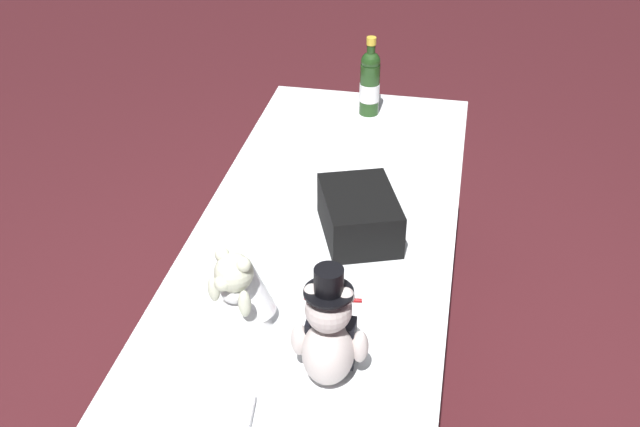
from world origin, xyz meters
The scene contains 7 objects.
ground_plane centered at (0.00, 0.00, 0.00)m, with size 12.00×12.00×0.00m, color #47191E.
reception_table centered at (0.00, 0.00, 0.36)m, with size 2.01×0.73×0.73m, color white.
teddy_bear_groom centered at (-0.48, -0.12, 0.84)m, with size 0.16×0.17×0.30m.
teddy_bear_bride centered at (-0.37, 0.12, 0.82)m, with size 0.22×0.19×0.22m.
champagne_bottle centered at (0.84, -0.01, 0.85)m, with size 0.07×0.07×0.29m.
signing_pen centered at (-0.23, -0.07, 0.73)m, with size 0.03×0.15×0.01m.
gift_case_black centered at (0.07, -0.10, 0.79)m, with size 0.32×0.28×0.13m.
Camera 1 is at (-1.70, -0.34, 1.97)m, focal length 43.43 mm.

